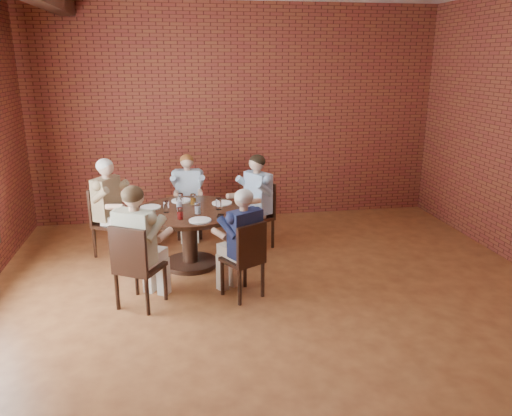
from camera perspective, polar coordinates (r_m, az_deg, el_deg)
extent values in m
plane|color=#9E5F31|center=(5.28, 3.29, -12.27)|extent=(7.00, 7.00, 0.00)
plane|color=maroon|center=(8.12, -2.05, 10.63)|extent=(7.00, 0.00, 7.00)
cylinder|color=black|center=(6.52, -7.47, -6.25)|extent=(0.68, 0.68, 0.06)
cylinder|color=black|center=(6.40, -7.57, -3.61)|extent=(0.19, 0.19, 0.64)
cylinder|color=#3A2215|center=(6.28, -7.70, -0.41)|extent=(1.36, 1.36, 0.05)
cube|color=black|center=(6.94, -0.14, -1.15)|extent=(0.57, 0.57, 0.04)
cube|color=black|center=(6.98, 1.07, 1.17)|extent=(0.24, 0.38, 0.48)
cylinder|color=black|center=(7.04, -2.18, -2.82)|extent=(0.04, 0.04, 0.41)
cylinder|color=black|center=(6.78, -0.39, -3.61)|extent=(0.04, 0.04, 0.41)
cylinder|color=black|center=(7.25, 0.10, -2.23)|extent=(0.04, 0.04, 0.41)
cylinder|color=black|center=(6.99, 1.92, -2.98)|extent=(0.04, 0.04, 0.41)
cube|color=black|center=(7.43, -7.69, -0.08)|extent=(0.39, 0.39, 0.04)
cube|color=black|center=(7.53, -7.77, 2.00)|extent=(0.38, 0.05, 0.43)
cylinder|color=black|center=(7.35, -8.85, -2.16)|extent=(0.04, 0.04, 0.41)
cylinder|color=black|center=(7.35, -6.38, -2.06)|extent=(0.04, 0.04, 0.41)
cylinder|color=black|center=(7.65, -8.82, -1.40)|extent=(0.04, 0.04, 0.41)
cylinder|color=black|center=(7.65, -6.45, -1.31)|extent=(0.04, 0.04, 0.41)
cube|color=black|center=(6.95, -16.08, -1.80)|extent=(0.57, 0.57, 0.04)
cube|color=black|center=(6.99, -17.52, 0.39)|extent=(0.24, 0.38, 0.48)
cylinder|color=black|center=(6.79, -15.55, -4.21)|extent=(0.04, 0.04, 0.41)
cylinder|color=black|center=(7.06, -13.93, -3.26)|extent=(0.04, 0.04, 0.41)
cylinder|color=black|center=(6.99, -17.97, -3.81)|extent=(0.04, 0.04, 0.41)
cylinder|color=black|center=(7.26, -16.29, -2.91)|extent=(0.04, 0.04, 0.41)
cube|color=black|center=(5.47, -13.09, -6.66)|extent=(0.58, 0.58, 0.04)
cube|color=black|center=(5.22, -14.41, -4.77)|extent=(0.39, 0.24, 0.49)
cylinder|color=black|center=(5.61, -10.34, -8.39)|extent=(0.04, 0.04, 0.41)
cylinder|color=black|center=(5.79, -13.50, -7.77)|extent=(0.04, 0.04, 0.41)
cylinder|color=black|center=(5.33, -12.32, -9.90)|extent=(0.04, 0.04, 0.41)
cylinder|color=black|center=(5.52, -15.58, -9.18)|extent=(0.04, 0.04, 0.41)
cube|color=black|center=(5.52, -1.59, -5.96)|extent=(0.52, 0.52, 0.04)
cube|color=black|center=(5.31, -0.49, -4.15)|extent=(0.35, 0.22, 0.44)
cylinder|color=black|center=(5.82, -1.27, -7.15)|extent=(0.04, 0.04, 0.41)
cylinder|color=black|center=(5.65, -3.87, -7.96)|extent=(0.04, 0.04, 0.41)
cylinder|color=black|center=(5.59, 0.76, -8.19)|extent=(0.04, 0.04, 0.41)
cylinder|color=black|center=(5.41, -1.89, -9.08)|extent=(0.04, 0.04, 0.41)
cylinder|color=white|center=(6.49, -3.91, 0.57)|extent=(0.26, 0.26, 0.01)
cylinder|color=white|center=(6.66, -8.53, 0.84)|extent=(0.26, 0.26, 0.01)
cylinder|color=white|center=(6.43, -11.97, 0.08)|extent=(0.26, 0.26, 0.01)
cylinder|color=white|center=(5.82, -6.41, -1.40)|extent=(0.26, 0.26, 0.01)
cylinder|color=white|center=(6.23, -4.29, 0.47)|extent=(0.07, 0.07, 0.14)
cylinder|color=white|center=(6.47, -7.20, 1.00)|extent=(0.07, 0.07, 0.14)
cylinder|color=white|center=(6.52, -8.62, 1.05)|extent=(0.07, 0.07, 0.14)
cylinder|color=white|center=(6.34, -8.78, 0.59)|extent=(0.07, 0.07, 0.14)
cylinder|color=white|center=(6.19, -10.22, 0.13)|extent=(0.07, 0.07, 0.14)
cylinder|color=white|center=(5.90, -8.68, -0.62)|extent=(0.07, 0.07, 0.14)
cylinder|color=white|center=(6.08, -6.69, -0.01)|extent=(0.07, 0.07, 0.14)
cube|color=black|center=(5.98, -4.10, -0.88)|extent=(0.10, 0.15, 0.01)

